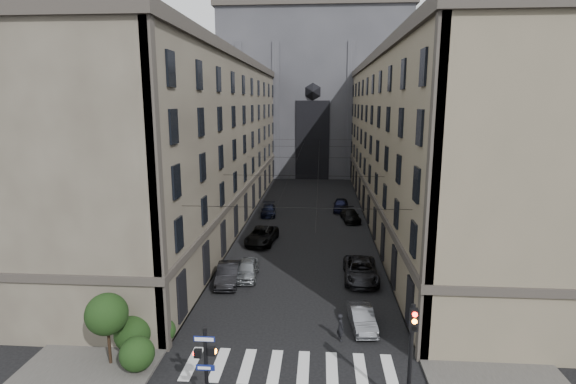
% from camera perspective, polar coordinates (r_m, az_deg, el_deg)
% --- Properties ---
extents(sidewalk_left, '(7.00, 80.00, 0.15)m').
position_cam_1_polar(sidewalk_left, '(55.47, -8.47, -3.05)').
color(sidewalk_left, '#383533').
rests_on(sidewalk_left, ground).
extents(sidewalk_right, '(7.00, 80.00, 0.15)m').
position_cam_1_polar(sidewalk_right, '(54.90, 13.49, -3.40)').
color(sidewalk_right, '#383533').
rests_on(sidewalk_right, ground).
extents(zebra_crossing, '(11.00, 3.20, 0.01)m').
position_cam_1_polar(zebra_crossing, '(25.49, 0.15, -21.36)').
color(zebra_crossing, beige).
rests_on(zebra_crossing, ground).
extents(building_left, '(13.60, 60.60, 18.85)m').
position_cam_1_polar(building_left, '(54.65, -11.79, 6.49)').
color(building_left, '#494238').
rests_on(building_left, ground).
extents(building_right, '(13.60, 60.60, 18.85)m').
position_cam_1_polar(building_right, '(53.92, 17.05, 6.16)').
color(building_right, brown).
rests_on(building_right, ground).
extents(gothic_tower, '(35.00, 23.00, 58.00)m').
position_cam_1_polar(gothic_tower, '(91.44, 3.32, 13.89)').
color(gothic_tower, '#2D2D33').
rests_on(gothic_tower, ground).
extents(pedestrian_signal_left, '(1.02, 0.38, 4.00)m').
position_cam_1_polar(pedestrian_signal_left, '(21.83, -10.41, -20.52)').
color(pedestrian_signal_left, black).
rests_on(pedestrian_signal_left, ground).
extents(traffic_light_right, '(0.34, 0.50, 5.20)m').
position_cam_1_polar(traffic_light_right, '(21.51, 15.41, -18.31)').
color(traffic_light_right, black).
rests_on(traffic_light_right, ground).
extents(shrub_cluster, '(3.90, 4.40, 3.90)m').
position_cam_1_polar(shrub_cluster, '(26.57, -19.78, -16.17)').
color(shrub_cluster, black).
rests_on(shrub_cluster, sidewalk_left).
extents(tram_wires, '(14.00, 60.00, 0.43)m').
position_cam_1_polar(tram_wires, '(52.45, 2.50, 4.21)').
color(tram_wires, black).
rests_on(tram_wires, ground).
extents(car_left_near, '(1.89, 4.28, 1.43)m').
position_cam_1_polar(car_left_near, '(36.34, -5.21, -9.75)').
color(car_left_near, gray).
rests_on(car_left_near, ground).
extents(car_left_midnear, '(2.01, 4.73, 1.52)m').
position_cam_1_polar(car_left_midnear, '(35.48, -7.61, -10.28)').
color(car_left_midnear, black).
rests_on(car_left_midnear, ground).
extents(car_left_midfar, '(3.15, 5.78, 1.54)m').
position_cam_1_polar(car_left_midfar, '(44.76, -3.34, -5.55)').
color(car_left_midfar, black).
rests_on(car_left_midfar, ground).
extents(car_left_far, '(2.14, 4.54, 1.28)m').
position_cam_1_polar(car_left_far, '(55.60, -2.51, -2.30)').
color(car_left_far, black).
rests_on(car_left_far, ground).
extents(car_right_near, '(1.74, 4.02, 1.29)m').
position_cam_1_polar(car_right_near, '(29.22, 9.37, -15.52)').
color(car_right_near, slate).
rests_on(car_right_near, ground).
extents(car_right_midnear, '(2.70, 5.70, 1.57)m').
position_cam_1_polar(car_right_midnear, '(36.27, 9.22, -9.78)').
color(car_right_midnear, black).
rests_on(car_right_midnear, ground).
extents(car_right_midfar, '(2.44, 4.83, 1.35)m').
position_cam_1_polar(car_right_midfar, '(53.30, 7.92, -2.97)').
color(car_right_midfar, black).
rests_on(car_right_midfar, ground).
extents(car_right_far, '(2.18, 4.71, 1.56)m').
position_cam_1_polar(car_right_far, '(58.06, 6.73, -1.64)').
color(car_right_far, black).
rests_on(car_right_far, ground).
extents(pedestrian, '(0.59, 0.71, 1.65)m').
position_cam_1_polar(pedestrian, '(27.65, 6.67, -16.67)').
color(pedestrian, black).
rests_on(pedestrian, ground).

